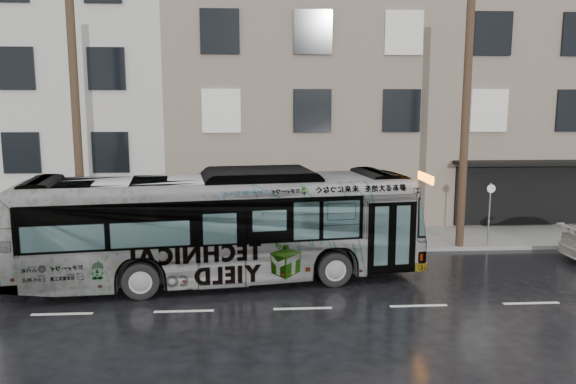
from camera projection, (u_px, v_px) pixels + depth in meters
name	position (u px, v px, depth m)	size (l,w,h in m)	color
ground	(296.00, 280.00, 17.70)	(120.00, 120.00, 0.00)	black
sidewalk	(286.00, 240.00, 22.52)	(90.00, 3.60, 0.15)	gray
building_taupe	(372.00, 103.00, 29.67)	(20.00, 12.00, 11.00)	#786D5C
utility_pole_front	(465.00, 127.00, 20.63)	(0.30, 0.30, 9.00)	#453222
utility_pole_rear	(77.00, 128.00, 19.75)	(0.30, 0.30, 9.00)	#453222
sign_post	(489.00, 215.00, 21.22)	(0.06, 0.06, 2.40)	slate
bus	(221.00, 226.00, 17.43)	(2.92, 12.49, 3.48)	#B2B2B2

